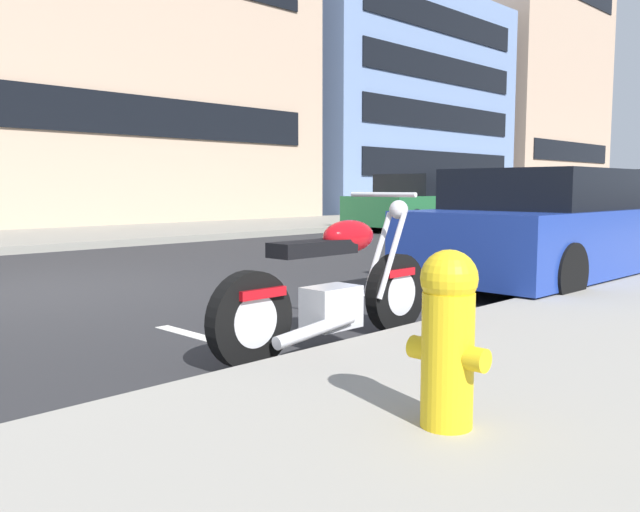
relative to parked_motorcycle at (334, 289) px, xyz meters
The scene contains 10 objects.
ground_plane 4.17m from the parked_motorcycle, 96.61° to the left, with size 260.00×260.00×0.00m, color #28282B.
sidewalk_far_curb 15.88m from the parked_motorcycle, 43.47° to the left, with size 120.00×5.00×0.14m, color gray.
parking_stall_stripe 0.76m from the parked_motorcycle, 139.12° to the left, with size 0.12×2.20×0.01m, color silver.
parked_motorcycle is the anchor object (origin of this frame).
parked_car_near_corner 4.24m from the parked_motorcycle, ahead, with size 4.29×1.85×1.35m.
car_opposite_curb 13.79m from the parked_motorcycle, 33.57° to the left, with size 4.68×2.15×1.51m.
fire_hydrant 1.99m from the parked_motorcycle, 122.83° to the right, with size 0.24×0.36×0.75m.
townhouse_mid_block 21.01m from the parked_motorcycle, 73.22° to the left, with size 15.37×11.78×14.17m.
townhouse_far_uphill 28.08m from the parked_motorcycle, 41.18° to the left, with size 12.65×10.14×9.78m.
townhouse_near_left 39.33m from the parked_motorcycle, 28.63° to the left, with size 11.25×10.74×14.53m.
Camera 1 is at (-2.89, -7.29, 1.15)m, focal length 36.90 mm.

